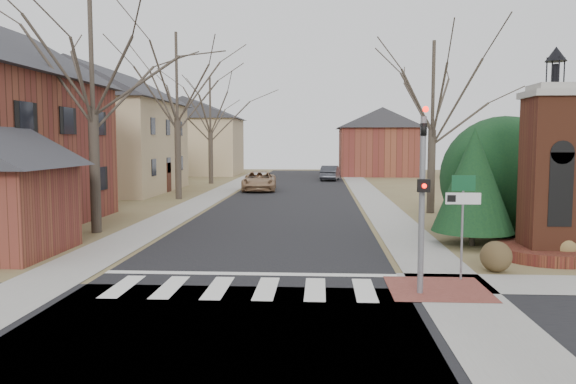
# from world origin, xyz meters

# --- Properties ---
(ground) EXTENTS (120.00, 120.00, 0.00)m
(ground) POSITION_xyz_m (0.00, 0.00, 0.00)
(ground) COLOR brown
(ground) RESTS_ON ground
(main_street) EXTENTS (8.00, 70.00, 0.01)m
(main_street) POSITION_xyz_m (0.00, 22.00, 0.01)
(main_street) COLOR black
(main_street) RESTS_ON ground
(cross_street) EXTENTS (120.00, 8.00, 0.01)m
(cross_street) POSITION_xyz_m (0.00, -3.00, 0.01)
(cross_street) COLOR black
(cross_street) RESTS_ON ground
(crosswalk_zone) EXTENTS (8.00, 2.20, 0.02)m
(crosswalk_zone) POSITION_xyz_m (0.00, 0.80, 0.01)
(crosswalk_zone) COLOR silver
(crosswalk_zone) RESTS_ON ground
(stop_bar) EXTENTS (8.00, 0.35, 0.02)m
(stop_bar) POSITION_xyz_m (0.00, 2.30, 0.01)
(stop_bar) COLOR silver
(stop_bar) RESTS_ON ground
(sidewalk_right_main) EXTENTS (2.00, 60.00, 0.02)m
(sidewalk_right_main) POSITION_xyz_m (5.20, 22.00, 0.01)
(sidewalk_right_main) COLOR gray
(sidewalk_right_main) RESTS_ON ground
(sidewalk_left) EXTENTS (2.00, 60.00, 0.02)m
(sidewalk_left) POSITION_xyz_m (-5.20, 22.00, 0.01)
(sidewalk_left) COLOR gray
(sidewalk_left) RESTS_ON ground
(curb_apron) EXTENTS (2.40, 2.40, 0.02)m
(curb_apron) POSITION_xyz_m (4.80, 1.00, 0.01)
(curb_apron) COLOR brown
(curb_apron) RESTS_ON ground
(traffic_signal_pole) EXTENTS (0.28, 0.41, 4.50)m
(traffic_signal_pole) POSITION_xyz_m (4.30, 0.57, 2.59)
(traffic_signal_pole) COLOR slate
(traffic_signal_pole) RESTS_ON ground
(sign_post) EXTENTS (0.90, 0.07, 2.75)m
(sign_post) POSITION_xyz_m (5.59, 1.99, 1.95)
(sign_post) COLOR slate
(sign_post) RESTS_ON ground
(brick_gate_monument) EXTENTS (3.20, 3.20, 6.47)m
(brick_gate_monument) POSITION_xyz_m (9.00, 4.99, 2.17)
(brick_gate_monument) COLOR brown
(brick_gate_monument) RESTS_ON ground
(house_stucco_left) EXTENTS (9.80, 12.80, 9.28)m
(house_stucco_left) POSITION_xyz_m (-13.50, 27.00, 4.59)
(house_stucco_left) COLOR tan
(house_stucco_left) RESTS_ON ground
(house_distant_left) EXTENTS (10.80, 8.80, 8.53)m
(house_distant_left) POSITION_xyz_m (-12.01, 48.00, 4.25)
(house_distant_left) COLOR tan
(house_distant_left) RESTS_ON ground
(house_distant_right) EXTENTS (8.80, 8.80, 7.30)m
(house_distant_right) POSITION_xyz_m (7.99, 47.99, 3.65)
(house_distant_right) COLOR brown
(house_distant_right) RESTS_ON ground
(evergreen_near) EXTENTS (2.80, 2.80, 4.10)m
(evergreen_near) POSITION_xyz_m (7.20, 7.00, 2.30)
(evergreen_near) COLOR #473D33
(evergreen_near) RESTS_ON ground
(evergreen_mid) EXTENTS (3.40, 3.40, 4.70)m
(evergreen_mid) POSITION_xyz_m (10.50, 8.20, 2.60)
(evergreen_mid) COLOR #473D33
(evergreen_mid) RESTS_ON ground
(evergreen_mass) EXTENTS (4.80, 4.80, 4.80)m
(evergreen_mass) POSITION_xyz_m (9.00, 9.50, 2.40)
(evergreen_mass) COLOR black
(evergreen_mass) RESTS_ON ground
(bare_tree_0) EXTENTS (8.05, 8.05, 11.15)m
(bare_tree_0) POSITION_xyz_m (-7.00, 9.00, 7.70)
(bare_tree_0) COLOR #473D33
(bare_tree_0) RESTS_ON ground
(bare_tree_1) EXTENTS (8.40, 8.40, 11.64)m
(bare_tree_1) POSITION_xyz_m (-7.00, 22.00, 8.03)
(bare_tree_1) COLOR #473D33
(bare_tree_1) RESTS_ON ground
(bare_tree_2) EXTENTS (7.35, 7.35, 10.19)m
(bare_tree_2) POSITION_xyz_m (-7.50, 35.00, 7.03)
(bare_tree_2) COLOR #473D33
(bare_tree_2) RESTS_ON ground
(bare_tree_3) EXTENTS (7.00, 7.00, 9.70)m
(bare_tree_3) POSITION_xyz_m (7.50, 16.00, 6.69)
(bare_tree_3) COLOR #473D33
(bare_tree_3) RESTS_ON ground
(pickup_truck) EXTENTS (2.69, 5.29, 1.43)m
(pickup_truck) POSITION_xyz_m (-2.58, 28.23, 0.72)
(pickup_truck) COLOR #9D7855
(pickup_truck) RESTS_ON ground
(distant_car) EXTENTS (2.01, 4.37, 1.39)m
(distant_car) POSITION_xyz_m (2.82, 39.52, 0.69)
(distant_car) COLOR #35363D
(distant_car) RESTS_ON ground
(dry_shrub_left) EXTENTS (0.87, 0.87, 0.87)m
(dry_shrub_left) POSITION_xyz_m (6.80, 3.00, 0.43)
(dry_shrub_left) COLOR #4E3D23
(dry_shrub_left) RESTS_ON ground
(dry_shrub_right) EXTENTS (0.87, 0.87, 0.87)m
(dry_shrub_right) POSITION_xyz_m (9.30, 4.60, 0.43)
(dry_shrub_right) COLOR olive
(dry_shrub_right) RESTS_ON ground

